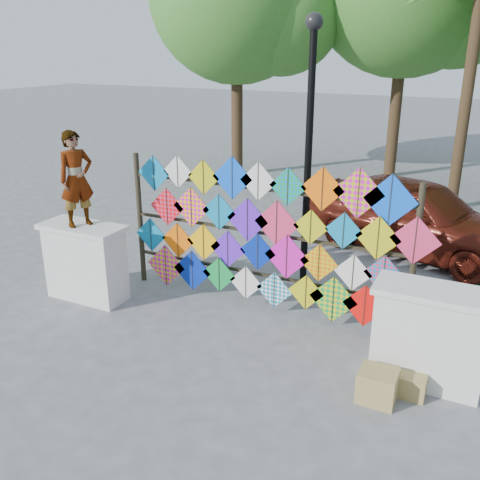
{
  "coord_description": "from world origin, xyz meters",
  "views": [
    {
      "loc": [
        3.15,
        -6.35,
        3.99
      ],
      "look_at": [
        -0.27,
        0.6,
        1.15
      ],
      "focal_mm": 40.0,
      "sensor_mm": 36.0,
      "label": 1
    }
  ],
  "objects_px": {
    "kite_rack": "(266,237)",
    "sedan": "(414,216)",
    "vendor_woman": "(76,179)",
    "lamppost": "(309,130)"
  },
  "relations": [
    {
      "from": "kite_rack",
      "to": "sedan",
      "type": "distance_m",
      "value": 4.03
    },
    {
      "from": "kite_rack",
      "to": "vendor_woman",
      "type": "bearing_deg",
      "value": -161.9
    },
    {
      "from": "vendor_woman",
      "to": "lamppost",
      "type": "xyz_separation_m",
      "value": [
        3.01,
        2.2,
        0.66
      ]
    },
    {
      "from": "kite_rack",
      "to": "sedan",
      "type": "bearing_deg",
      "value": 65.5
    },
    {
      "from": "kite_rack",
      "to": "vendor_woman",
      "type": "distance_m",
      "value": 3.08
    },
    {
      "from": "sedan",
      "to": "lamppost",
      "type": "distance_m",
      "value": 3.39
    },
    {
      "from": "kite_rack",
      "to": "lamppost",
      "type": "xyz_separation_m",
      "value": [
        0.18,
        1.28,
        1.47
      ]
    },
    {
      "from": "sedan",
      "to": "lamppost",
      "type": "height_order",
      "value": "lamppost"
    },
    {
      "from": "kite_rack",
      "to": "sedan",
      "type": "relative_size",
      "value": 1.11
    },
    {
      "from": "kite_rack",
      "to": "lamppost",
      "type": "height_order",
      "value": "lamppost"
    }
  ]
}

